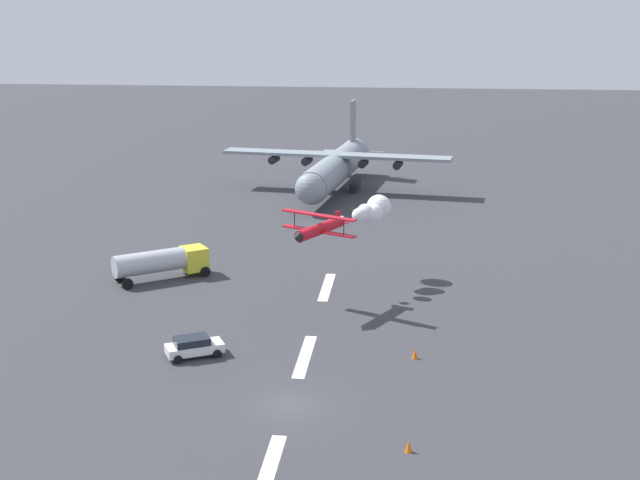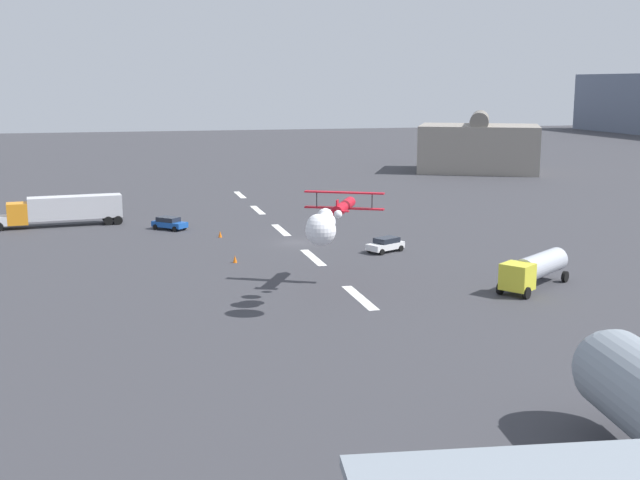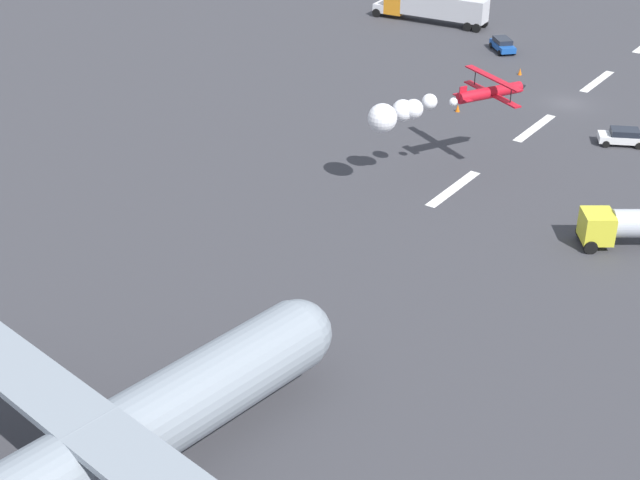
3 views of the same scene
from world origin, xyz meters
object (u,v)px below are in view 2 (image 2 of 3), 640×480
object	(u,v)px
stunt_biplane_red	(327,221)
traffic_cone_far	(235,259)
traffic_cone_near	(220,234)
semi_truck_orange	(63,209)
followme_car_yellow	(169,223)
airport_staff_sedan	(386,244)
fuel_tanker_truck	(534,268)

from	to	relation	value
stunt_biplane_red	traffic_cone_far	bearing A→B (deg)	-163.22
traffic_cone_near	semi_truck_orange	bearing A→B (deg)	-124.60
semi_truck_orange	followme_car_yellow	distance (m)	13.82
stunt_biplane_red	traffic_cone_far	distance (m)	18.59
followme_car_yellow	semi_truck_orange	bearing A→B (deg)	-114.41
semi_truck_orange	airport_staff_sedan	bearing A→B (deg)	53.66
stunt_biplane_red	fuel_tanker_truck	world-z (taller)	stunt_biplane_red
fuel_tanker_truck	traffic_cone_near	size ratio (longest dim) A/B	11.46
traffic_cone_near	airport_staff_sedan	bearing A→B (deg)	51.79
stunt_biplane_red	traffic_cone_near	bearing A→B (deg)	-171.22
semi_truck_orange	airport_staff_sedan	size ratio (longest dim) A/B	3.41
traffic_cone_near	traffic_cone_far	distance (m)	13.84
fuel_tanker_truck	traffic_cone_near	xyz separation A→B (m)	(-30.27, -23.34, -1.37)
fuel_tanker_truck	traffic_cone_far	xyz separation A→B (m)	(-16.44, -23.66, -1.37)
followme_car_yellow	traffic_cone_near	bearing A→B (deg)	38.75
traffic_cone_far	semi_truck_orange	bearing A→B (deg)	-146.17
stunt_biplane_red	traffic_cone_near	world-z (taller)	stunt_biplane_red
fuel_tanker_truck	traffic_cone_far	bearing A→B (deg)	-124.79
traffic_cone_near	traffic_cone_far	world-z (taller)	same
stunt_biplane_red	followme_car_yellow	world-z (taller)	stunt_biplane_red
followme_car_yellow	airport_staff_sedan	xyz separation A→B (m)	(19.11, 21.18, -0.00)
airport_staff_sedan	followme_car_yellow	bearing A→B (deg)	-132.06
stunt_biplane_red	traffic_cone_near	xyz separation A→B (m)	(-30.57, -4.72, -6.37)
fuel_tanker_truck	traffic_cone_near	distance (m)	38.25
semi_truck_orange	airport_staff_sedan	world-z (taller)	semi_truck_orange
followme_car_yellow	airport_staff_sedan	distance (m)	28.53
fuel_tanker_truck	followme_car_yellow	size ratio (longest dim) A/B	1.98
fuel_tanker_truck	semi_truck_orange	bearing A→B (deg)	-135.96
fuel_tanker_truck	airport_staff_sedan	xyz separation A→B (m)	(-17.79, -7.47, -0.93)
airport_staff_sedan	fuel_tanker_truck	bearing A→B (deg)	22.79
stunt_biplane_red	fuel_tanker_truck	bearing A→B (deg)	90.89
semi_truck_orange	traffic_cone_far	xyz separation A→B (m)	(26.15, 17.53, -1.76)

